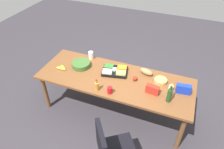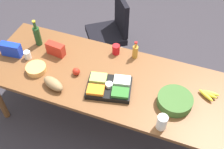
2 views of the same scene
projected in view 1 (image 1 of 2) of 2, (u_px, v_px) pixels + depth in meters
The scene contains 15 objects.
ground_plane at pixel (114, 109), 3.89m from camera, with size 10.00×10.00×0.00m, color #343036.
conference_table at pixel (115, 81), 3.45m from camera, with size 2.58×0.93×0.78m.
salad_bowl at pixel (81, 64), 3.63m from camera, with size 0.32×0.32×0.09m, color #39602A.
paper_cup at pixel (171, 88), 3.15m from camera, with size 0.07×0.07×0.09m, color white.
veggie_tray at pixel (115, 71), 3.50m from camera, with size 0.47×0.38×0.09m.
chip_bag_red at pixel (152, 89), 3.08m from camera, with size 0.20×0.08×0.14m, color #B5281B.
red_solo_cup at pixel (110, 90), 3.10m from camera, with size 0.08×0.08×0.11m, color red.
chip_bag_blue at pixel (184, 89), 3.08m from camera, with size 0.22×0.08×0.15m, color #1735BE.
dressing_bottle at pixel (97, 86), 3.13m from camera, with size 0.06×0.06×0.21m.
mayo_jar at pixel (91, 55), 3.81m from camera, with size 0.09×0.09×0.15m, color white.
banana_bunch at pixel (62, 68), 3.58m from camera, with size 0.20×0.13×0.04m.
apple_red at pixel (135, 78), 3.34m from camera, with size 0.08×0.08×0.08m, color red.
bread_loaf at pixel (146, 72), 3.46m from camera, with size 0.24×0.11×0.10m, color olive.
chip_bowl at pixel (161, 81), 3.30m from camera, with size 0.20×0.20×0.06m, color #E4A154.
wine_bottle at pixel (170, 95), 2.92m from camera, with size 0.09×0.09×0.32m.
Camera 1 is at (-0.92, 2.45, 2.95)m, focal length 32.84 mm.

